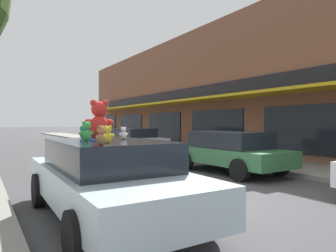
% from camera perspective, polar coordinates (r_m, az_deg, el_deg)
% --- Properties ---
extents(ground_plane, '(260.00, 260.00, 0.00)m').
position_cam_1_polar(ground_plane, '(6.88, 8.36, -13.44)').
color(ground_plane, '#424244').
extents(storefront_row, '(15.08, 32.98, 7.41)m').
position_cam_1_polar(storefront_row, '(23.74, 17.02, 5.46)').
color(storefront_row, brown).
rests_on(storefront_row, ground_plane).
extents(plush_art_car, '(2.08, 4.70, 1.36)m').
position_cam_1_polar(plush_art_car, '(5.34, -11.47, -9.41)').
color(plush_art_car, '#ADC6D1').
rests_on(plush_art_car, ground_plane).
extents(teddy_bear_giant, '(0.53, 0.35, 0.71)m').
position_cam_1_polar(teddy_bear_giant, '(5.40, -12.97, 0.99)').
color(teddy_bear_giant, red).
rests_on(teddy_bear_giant, plush_art_car).
extents(teddy_bear_yellow, '(0.18, 0.18, 0.27)m').
position_cam_1_polar(teddy_bear_yellow, '(4.56, -11.33, -1.60)').
color(teddy_bear_yellow, yellow).
rests_on(teddy_bear_yellow, plush_art_car).
extents(teddy_bear_teal, '(0.17, 0.16, 0.25)m').
position_cam_1_polar(teddy_bear_teal, '(6.23, -16.02, -1.12)').
color(teddy_bear_teal, teal).
rests_on(teddy_bear_teal, plush_art_car).
extents(teddy_bear_white, '(0.17, 0.11, 0.23)m').
position_cam_1_polar(teddy_bear_white, '(5.53, -8.48, -1.39)').
color(teddy_bear_white, white).
rests_on(teddy_bear_white, plush_art_car).
extents(teddy_bear_blue, '(0.29, 0.21, 0.38)m').
position_cam_1_polar(teddy_bear_blue, '(6.41, -14.16, -0.49)').
color(teddy_bear_blue, blue).
rests_on(teddy_bear_blue, plush_art_car).
extents(teddy_bear_brown, '(0.19, 0.18, 0.27)m').
position_cam_1_polar(teddy_bear_brown, '(4.08, -12.63, -1.83)').
color(teddy_bear_brown, olive).
rests_on(teddy_bear_brown, plush_art_car).
extents(teddy_bear_green, '(0.25, 0.16, 0.33)m').
position_cam_1_polar(teddy_bear_green, '(4.92, -15.28, -1.08)').
color(teddy_bear_green, green).
rests_on(teddy_bear_green, plush_art_car).
extents(parked_car_far_center, '(1.94, 4.15, 1.38)m').
position_cam_1_polar(parked_car_far_center, '(10.27, 11.70, -4.55)').
color(parked_car_far_center, '#336B3D').
rests_on(parked_car_far_center, ground_plane).
extents(parked_car_far_right, '(1.95, 4.74, 1.37)m').
position_cam_1_polar(parked_car_far_right, '(16.43, -6.62, -2.66)').
color(parked_car_far_right, '#B7B7BC').
rests_on(parked_car_far_right, ground_plane).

